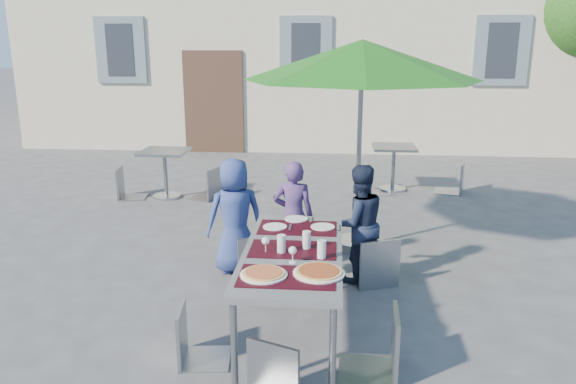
# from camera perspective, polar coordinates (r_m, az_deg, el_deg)

# --- Properties ---
(ground) EXTENTS (90.00, 90.00, 0.00)m
(ground) POSITION_cam_1_polar(r_m,az_deg,el_deg) (5.27, -3.05, -12.01)
(ground) COLOR #474749
(ground) RESTS_ON ground
(dining_table) EXTENTS (0.80, 1.85, 0.76)m
(dining_table) POSITION_cam_1_polar(r_m,az_deg,el_deg) (4.62, 0.50, -6.51)
(dining_table) COLOR #444549
(dining_table) RESTS_ON ground
(pizza_near_left) EXTENTS (0.35, 0.35, 0.03)m
(pizza_near_left) POSITION_cam_1_polar(r_m,az_deg,el_deg) (4.11, -2.50, -8.28)
(pizza_near_left) COLOR white
(pizza_near_left) RESTS_ON dining_table
(pizza_near_right) EXTENTS (0.38, 0.38, 0.03)m
(pizza_near_right) POSITION_cam_1_polar(r_m,az_deg,el_deg) (4.14, 3.15, -8.11)
(pizza_near_right) COLOR white
(pizza_near_right) RESTS_ON dining_table
(glassware) EXTENTS (0.52, 0.37, 0.15)m
(glassware) POSITION_cam_1_polar(r_m,az_deg,el_deg) (4.49, 1.04, -5.39)
(glassware) COLOR silver
(glassware) RESTS_ON dining_table
(place_settings) EXTENTS (0.70, 0.47, 0.01)m
(place_settings) POSITION_cam_1_polar(r_m,az_deg,el_deg) (5.20, 1.06, -3.27)
(place_settings) COLOR white
(place_settings) RESTS_ON dining_table
(child_0) EXTENTS (0.71, 0.60, 1.23)m
(child_0) POSITION_cam_1_polar(r_m,az_deg,el_deg) (5.94, -5.41, -2.43)
(child_0) COLOR #304286
(child_0) RESTS_ON ground
(child_1) EXTENTS (0.45, 0.30, 1.19)m
(child_1) POSITION_cam_1_polar(r_m,az_deg,el_deg) (5.99, 0.53, -2.41)
(child_1) COLOR #523670
(child_1) RESTS_ON ground
(child_2) EXTENTS (0.68, 0.54, 1.22)m
(child_2) POSITION_cam_1_polar(r_m,az_deg,el_deg) (5.72, 7.13, -3.22)
(child_2) COLOR #1A233A
(child_2) RESTS_ON ground
(chair_0) EXTENTS (0.56, 0.56, 0.97)m
(chair_0) POSITION_cam_1_polar(r_m,az_deg,el_deg) (5.68, -3.29, -3.70)
(chair_0) COLOR #8F939A
(chair_0) RESTS_ON ground
(chair_1) EXTENTS (0.46, 0.47, 0.85)m
(chair_1) POSITION_cam_1_polar(r_m,az_deg,el_deg) (5.58, 1.12, -4.89)
(chair_1) COLOR gray
(chair_1) RESTS_ON ground
(chair_2) EXTENTS (0.55, 0.56, 0.97)m
(chair_2) POSITION_cam_1_polar(r_m,az_deg,el_deg) (5.65, 9.02, -4.03)
(chair_2) COLOR gray
(chair_2) RESTS_ON ground
(chair_3) EXTENTS (0.42, 0.41, 0.84)m
(chair_3) POSITION_cam_1_polar(r_m,az_deg,el_deg) (4.38, -9.72, -11.05)
(chair_3) COLOR #91989C
(chair_3) RESTS_ON ground
(chair_4) EXTENTS (0.44, 0.44, 0.95)m
(chair_4) POSITION_cam_1_polar(r_m,az_deg,el_deg) (4.19, 9.66, -11.23)
(chair_4) COLOR gray
(chair_4) RESTS_ON ground
(chair_5) EXTENTS (0.51, 0.51, 0.88)m
(chair_5) POSITION_cam_1_polar(r_m,az_deg,el_deg) (3.75, -2.30, -15.15)
(chair_5) COLOR gray
(chair_5) RESTS_ON ground
(patio_umbrella) EXTENTS (2.66, 2.66, 2.42)m
(patio_umbrella) POSITION_cam_1_polar(r_m,az_deg,el_deg) (6.39, 7.52, 13.00)
(patio_umbrella) COLOR #AEB0B6
(patio_umbrella) RESTS_ON ground
(cafe_table_0) EXTENTS (0.71, 0.71, 0.76)m
(cafe_table_0) POSITION_cam_1_polar(r_m,az_deg,el_deg) (8.96, -12.39, 2.68)
(cafe_table_0) COLOR #AEB0B6
(cafe_table_0) RESTS_ON ground
(bg_chair_l_0) EXTENTS (0.46, 0.46, 0.91)m
(bg_chair_l_0) POSITION_cam_1_polar(r_m,az_deg,el_deg) (9.10, -16.23, 2.68)
(bg_chair_l_0) COLOR gray
(bg_chair_l_0) RESTS_ON ground
(bg_chair_r_0) EXTENTS (0.53, 0.53, 0.93)m
(bg_chair_r_0) POSITION_cam_1_polar(r_m,az_deg,el_deg) (8.76, -8.09, 2.74)
(bg_chair_r_0) COLOR gray
(bg_chair_r_0) RESTS_ON ground
(cafe_table_1) EXTENTS (0.69, 0.69, 0.74)m
(cafe_table_1) POSITION_cam_1_polar(r_m,az_deg,el_deg) (9.36, 10.68, 3.19)
(cafe_table_1) COLOR #AEB0B6
(cafe_table_1) RESTS_ON ground
(bg_chair_l_1) EXTENTS (0.43, 0.42, 0.90)m
(bg_chair_l_1) POSITION_cam_1_polar(r_m,az_deg,el_deg) (9.13, 9.02, 3.10)
(bg_chair_l_1) COLOR gray
(bg_chair_l_1) RESTS_ON ground
(bg_chair_r_1) EXTENTS (0.52, 0.52, 0.95)m
(bg_chair_r_1) POSITION_cam_1_polar(r_m,az_deg,el_deg) (9.43, 16.80, 3.21)
(bg_chair_r_1) COLOR #8F929A
(bg_chair_r_1) RESTS_ON ground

